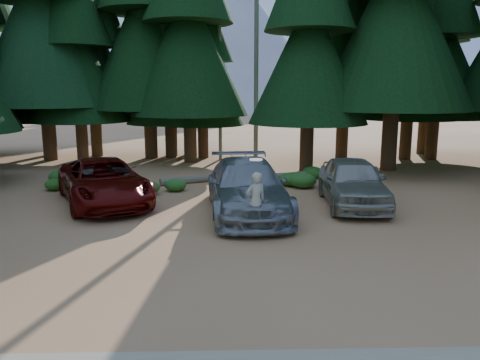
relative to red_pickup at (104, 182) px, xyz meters
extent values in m
plane|color=#AC7649|center=(5.27, -5.19, -0.81)|extent=(160.00, 160.00, 0.00)
cylinder|color=#6B6755|center=(6.07, 9.31, 5.19)|extent=(0.24, 0.24, 12.00)
cylinder|color=#6B6755|center=(4.07, 10.81, 4.19)|extent=(0.20, 0.20, 10.00)
cone|color=#9A9DA2|center=(5.27, 79.81, 13.19)|extent=(44.00, 44.00, 28.00)
cone|color=#9A9DA2|center=(-2.73, 89.81, 9.19)|extent=(36.00, 36.00, 20.00)
imported|color=#5E0A08|center=(0.00, 0.00, 0.00)|extent=(4.87, 6.43, 1.62)
imported|color=#93969A|center=(5.14, -1.47, 0.08)|extent=(2.93, 6.28, 1.77)
imported|color=#ABA898|center=(8.95, -0.48, 0.05)|extent=(2.36, 5.17, 1.72)
imported|color=beige|center=(5.27, -4.08, 0.21)|extent=(0.71, 0.61, 1.66)
cylinder|color=white|center=(5.27, -4.03, 1.39)|extent=(0.36, 0.36, 0.04)
cylinder|color=#6B6755|center=(3.61, 4.05, -0.65)|extent=(4.21, 2.11, 0.32)
cylinder|color=#6B6755|center=(10.41, 5.20, -0.68)|extent=(2.84, 1.86, 0.26)
cylinder|color=#6B6755|center=(9.20, 4.97, -0.63)|extent=(5.42, 2.15, 0.36)
ellipsoid|color=#287021|center=(-2.92, 3.91, -0.51)|extent=(1.08, 1.08, 0.59)
ellipsoid|color=#287021|center=(2.35, 2.09, -0.57)|extent=(0.89, 0.89, 0.49)
ellipsoid|color=#287021|center=(1.30, 1.41, -0.53)|extent=(1.02, 1.02, 0.56)
ellipsoid|color=#287021|center=(7.68, 2.61, -0.50)|extent=(1.13, 1.13, 0.62)
ellipsoid|color=#287021|center=(7.20, 3.00, -0.53)|extent=(1.03, 1.03, 0.56)
ellipsoid|color=#287021|center=(8.49, 4.81, -0.54)|extent=(0.98, 0.98, 0.54)
ellipsoid|color=#287021|center=(-2.63, 2.39, -0.57)|extent=(0.86, 0.86, 0.47)
camera|label=1|loc=(4.49, -16.72, 3.27)|focal=35.00mm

